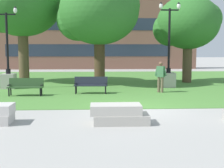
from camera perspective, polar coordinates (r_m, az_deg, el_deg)
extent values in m
plane|color=#A3A09B|center=(12.74, 4.61, -4.61)|extent=(140.00, 140.00, 0.00)
cube|color=#4C8438|center=(22.58, 1.33, 0.34)|extent=(40.00, 20.00, 0.02)
cube|color=#B2ADA3|center=(10.32, 1.67, -6.36)|extent=(1.80, 0.90, 0.32)
cube|color=#BBB6AB|center=(10.24, 0.68, -4.63)|extent=(1.66, 0.83, 0.32)
cube|color=#1E232D|center=(16.84, -3.91, -0.28)|extent=(1.82, 0.53, 0.05)
cube|color=#1E232D|center=(17.06, -3.86, 0.59)|extent=(1.80, 0.21, 0.46)
cube|color=black|center=(16.90, -6.75, 0.13)|extent=(0.08, 0.40, 0.04)
cube|color=black|center=(16.79, -1.05, 0.13)|extent=(0.08, 0.40, 0.04)
cylinder|color=black|center=(16.78, -6.66, -1.13)|extent=(0.07, 0.07, 0.41)
cylinder|color=black|center=(16.67, -1.19, -1.14)|extent=(0.07, 0.07, 0.41)
cylinder|color=black|center=(17.10, -6.54, -0.99)|extent=(0.07, 0.07, 0.41)
cylinder|color=black|center=(16.99, -1.17, -0.99)|extent=(0.07, 0.07, 0.41)
cube|color=#284723|center=(16.62, -15.57, -0.60)|extent=(1.82, 0.51, 0.05)
cube|color=#284723|center=(16.83, -15.38, 0.28)|extent=(1.80, 0.19, 0.46)
cube|color=black|center=(16.84, -18.35, -0.19)|extent=(0.07, 0.40, 0.04)
cube|color=black|center=(16.41, -12.75, -0.19)|extent=(0.07, 0.40, 0.04)
cylinder|color=black|center=(16.72, -18.34, -1.46)|extent=(0.07, 0.07, 0.41)
cylinder|color=black|center=(16.30, -12.97, -1.48)|extent=(0.07, 0.07, 0.41)
cylinder|color=black|center=(17.02, -18.01, -1.31)|extent=(0.07, 0.07, 0.41)
cylinder|color=black|center=(16.61, -12.74, -1.33)|extent=(0.07, 0.07, 0.41)
cube|color=#ADA89E|center=(19.97, 10.25, 0.74)|extent=(0.80, 0.80, 0.90)
cylinder|color=black|center=(19.92, 10.29, 2.46)|extent=(0.28, 0.28, 0.30)
cylinder|color=black|center=(19.87, 10.40, 7.75)|extent=(0.14, 0.14, 3.97)
cube|color=black|center=(20.00, 10.51, 13.16)|extent=(1.10, 0.08, 0.08)
ellipsoid|color=white|center=(19.91, 8.94, 13.91)|extent=(0.22, 0.22, 0.36)
cone|color=black|center=(19.94, 8.95, 14.47)|extent=(0.20, 0.20, 0.13)
ellipsoid|color=white|center=(20.16, 12.09, 13.76)|extent=(0.22, 0.22, 0.36)
cone|color=black|center=(20.19, 12.11, 14.31)|extent=(0.20, 0.20, 0.13)
cube|color=#ADA89E|center=(19.97, -18.38, 0.51)|extent=(0.80, 0.80, 0.90)
cylinder|color=black|center=(19.92, -18.44, 2.22)|extent=(0.28, 0.28, 0.30)
cylinder|color=black|center=(19.87, -18.62, 7.03)|extent=(0.14, 0.14, 3.64)
cube|color=black|center=(19.96, -18.80, 11.97)|extent=(1.10, 0.08, 0.08)
ellipsoid|color=white|center=(19.85, -17.26, 12.75)|extent=(0.22, 0.22, 0.36)
cone|color=black|center=(19.87, -17.28, 13.31)|extent=(0.20, 0.20, 0.13)
cylinder|color=brown|center=(23.13, -15.87, 5.34)|extent=(0.72, 0.72, 4.09)
ellipsoid|color=#2D6B28|center=(23.35, -16.15, 14.14)|extent=(5.57, 5.57, 4.73)
sphere|color=#2D6B28|center=(24.20, -19.42, 12.43)|extent=(3.06, 3.06, 3.06)
cylinder|color=brown|center=(23.02, 13.59, 4.08)|extent=(0.66, 0.66, 3.03)
ellipsoid|color=#2D6B28|center=(23.07, 13.78, 10.88)|extent=(4.43, 4.43, 3.76)
sphere|color=#2D6B28|center=(23.15, 10.50, 9.84)|extent=(2.43, 2.43, 2.43)
sphere|color=#2D6B28|center=(23.00, 16.81, 11.35)|extent=(2.21, 2.21, 2.21)
cylinder|color=#42301E|center=(20.45, -2.30, 4.52)|extent=(0.70, 0.70, 3.42)
ellipsoid|color=#2D6B28|center=(20.57, -2.34, 13.24)|extent=(5.12, 5.12, 4.35)
sphere|color=#2D6B28|center=(21.06, -6.26, 11.65)|extent=(2.82, 2.82, 2.82)
sphere|color=#2D6B28|center=(20.15, 1.43, 14.12)|extent=(2.56, 2.56, 2.56)
cylinder|color=brown|center=(17.46, 9.15, -0.14)|extent=(0.15, 0.15, 0.86)
cylinder|color=brown|center=(17.53, 8.55, -0.10)|extent=(0.15, 0.15, 0.86)
cube|color=#3D7047|center=(17.43, 8.89, 2.27)|extent=(0.47, 0.42, 0.60)
cylinder|color=#3D7047|center=(17.38, 9.65, 2.34)|extent=(0.23, 0.20, 0.56)
cylinder|color=#3D7047|center=(17.47, 8.14, 2.39)|extent=(0.23, 0.20, 0.56)
sphere|color=brown|center=(17.40, 8.92, 3.71)|extent=(0.22, 0.22, 0.22)
cube|color=brown|center=(37.00, -4.30, 10.74)|extent=(25.38, 1.00, 10.31)
cube|color=#232D3D|center=(36.39, -4.28, 6.16)|extent=(19.04, 0.03, 1.40)
cube|color=#232D3D|center=(36.49, -4.32, 10.87)|extent=(19.04, 0.03, 1.40)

